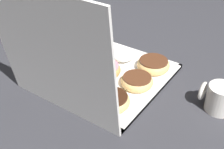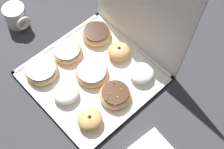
{
  "view_description": "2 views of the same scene",
  "coord_description": "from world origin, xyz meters",
  "px_view_note": "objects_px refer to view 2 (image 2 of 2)",
  "views": [
    {
      "loc": [
        -0.51,
        0.7,
        0.6
      ],
      "look_at": [
        -0.05,
        0.02,
        0.04
      ],
      "focal_mm": 46.67,
      "sensor_mm": 36.0,
      "label": 1
    },
    {
      "loc": [
        0.51,
        -0.37,
        1.04
      ],
      "look_at": [
        0.06,
        0.04,
        0.04
      ],
      "focal_mm": 53.32,
      "sensor_mm": 36.0,
      "label": 2
    }
  ],
  "objects_px": {
    "pink_frosted_donut_4": "(93,74)",
    "chocolate_frosted_donut_3": "(68,52)",
    "jelly_filled_donut_7": "(119,51)",
    "powdered_filled_donut_1": "(66,93)",
    "sprinkle_donut_5": "(114,95)",
    "chocolate_frosted_donut_6": "(97,34)",
    "chocolate_frosted_donut_0": "(42,71)",
    "coffee_mug": "(16,16)",
    "powdered_filled_donut_8": "(142,73)",
    "jelly_filled_donut_2": "(90,119)",
    "donut_box": "(92,76)"
  },
  "relations": [
    {
      "from": "powdered_filled_donut_8",
      "to": "chocolate_frosted_donut_0",
      "type": "bearing_deg",
      "value": -134.89
    },
    {
      "from": "jelly_filled_donut_2",
      "to": "coffee_mug",
      "type": "distance_m",
      "value": 0.53
    },
    {
      "from": "sprinkle_donut_5",
      "to": "donut_box",
      "type": "bearing_deg",
      "value": 177.66
    },
    {
      "from": "powdered_filled_donut_1",
      "to": "coffee_mug",
      "type": "height_order",
      "value": "coffee_mug"
    },
    {
      "from": "chocolate_frosted_donut_0",
      "to": "chocolate_frosted_donut_3",
      "type": "height_order",
      "value": "chocolate_frosted_donut_0"
    },
    {
      "from": "powdered_filled_donut_8",
      "to": "jelly_filled_donut_2",
      "type": "bearing_deg",
      "value": -87.92
    },
    {
      "from": "pink_frosted_donut_4",
      "to": "jelly_filled_donut_7",
      "type": "relative_size",
      "value": 1.43
    },
    {
      "from": "jelly_filled_donut_7",
      "to": "powdered_filled_donut_1",
      "type": "bearing_deg",
      "value": -89.62
    },
    {
      "from": "chocolate_frosted_donut_0",
      "to": "coffee_mug",
      "type": "distance_m",
      "value": 0.27
    },
    {
      "from": "jelly_filled_donut_2",
      "to": "jelly_filled_donut_7",
      "type": "height_order",
      "value": "jelly_filled_donut_7"
    },
    {
      "from": "donut_box",
      "to": "chocolate_frosted_donut_0",
      "type": "bearing_deg",
      "value": -135.74
    },
    {
      "from": "coffee_mug",
      "to": "powdered_filled_donut_1",
      "type": "bearing_deg",
      "value": -9.86
    },
    {
      "from": "powdered_filled_donut_1",
      "to": "sprinkle_donut_5",
      "type": "bearing_deg",
      "value": 43.78
    },
    {
      "from": "jelly_filled_donut_2",
      "to": "sprinkle_donut_5",
      "type": "relative_size",
      "value": 0.76
    },
    {
      "from": "powdered_filled_donut_1",
      "to": "sprinkle_donut_5",
      "type": "distance_m",
      "value": 0.17
    },
    {
      "from": "sprinkle_donut_5",
      "to": "chocolate_frosted_donut_6",
      "type": "bearing_deg",
      "value": 151.07
    },
    {
      "from": "jelly_filled_donut_7",
      "to": "powdered_filled_donut_8",
      "type": "relative_size",
      "value": 0.94
    },
    {
      "from": "powdered_filled_donut_1",
      "to": "jelly_filled_donut_2",
      "type": "height_order",
      "value": "jelly_filled_donut_2"
    },
    {
      "from": "chocolate_frosted_donut_3",
      "to": "jelly_filled_donut_7",
      "type": "distance_m",
      "value": 0.19
    },
    {
      "from": "coffee_mug",
      "to": "jelly_filled_donut_7",
      "type": "bearing_deg",
      "value": 25.15
    },
    {
      "from": "donut_box",
      "to": "sprinkle_donut_5",
      "type": "height_order",
      "value": "sprinkle_donut_5"
    },
    {
      "from": "donut_box",
      "to": "chocolate_frosted_donut_0",
      "type": "xyz_separation_m",
      "value": [
        -0.13,
        -0.13,
        0.02
      ]
    },
    {
      "from": "chocolate_frosted_donut_6",
      "to": "jelly_filled_donut_2",
      "type": "bearing_deg",
      "value": -45.04
    },
    {
      "from": "sprinkle_donut_5",
      "to": "powdered_filled_donut_1",
      "type": "bearing_deg",
      "value": -136.22
    },
    {
      "from": "pink_frosted_donut_4",
      "to": "powdered_filled_donut_8",
      "type": "height_order",
      "value": "powdered_filled_donut_8"
    },
    {
      "from": "jelly_filled_donut_2",
      "to": "jelly_filled_donut_7",
      "type": "xyz_separation_m",
      "value": [
        -0.13,
        0.26,
        0.0
      ]
    },
    {
      "from": "powdered_filled_donut_1",
      "to": "chocolate_frosted_donut_3",
      "type": "height_order",
      "value": "powdered_filled_donut_1"
    },
    {
      "from": "chocolate_frosted_donut_3",
      "to": "coffee_mug",
      "type": "distance_m",
      "value": 0.27
    },
    {
      "from": "jelly_filled_donut_2",
      "to": "coffee_mug",
      "type": "height_order",
      "value": "coffee_mug"
    },
    {
      "from": "chocolate_frosted_donut_0",
      "to": "jelly_filled_donut_2",
      "type": "bearing_deg",
      "value": 0.35
    },
    {
      "from": "jelly_filled_donut_7",
      "to": "coffee_mug",
      "type": "distance_m",
      "value": 0.43
    },
    {
      "from": "pink_frosted_donut_4",
      "to": "jelly_filled_donut_7",
      "type": "distance_m",
      "value": 0.13
    },
    {
      "from": "donut_box",
      "to": "chocolate_frosted_donut_3",
      "type": "relative_size",
      "value": 3.79
    },
    {
      "from": "powdered_filled_donut_1",
      "to": "chocolate_frosted_donut_3",
      "type": "relative_size",
      "value": 0.83
    },
    {
      "from": "coffee_mug",
      "to": "pink_frosted_donut_4",
      "type": "bearing_deg",
      "value": 7.32
    },
    {
      "from": "donut_box",
      "to": "sprinkle_donut_5",
      "type": "bearing_deg",
      "value": -2.34
    },
    {
      "from": "chocolate_frosted_donut_3",
      "to": "sprinkle_donut_5",
      "type": "bearing_deg",
      "value": 0.05
    },
    {
      "from": "jelly_filled_donut_2",
      "to": "pink_frosted_donut_4",
      "type": "xyz_separation_m",
      "value": [
        -0.13,
        0.12,
        -0.0
      ]
    },
    {
      "from": "donut_box",
      "to": "jelly_filled_donut_7",
      "type": "xyz_separation_m",
      "value": [
        -0.0,
        0.13,
        0.03
      ]
    },
    {
      "from": "jelly_filled_donut_2",
      "to": "chocolate_frosted_donut_6",
      "type": "xyz_separation_m",
      "value": [
        -0.25,
        0.25,
        -0.0
      ]
    },
    {
      "from": "pink_frosted_donut_4",
      "to": "chocolate_frosted_donut_3",
      "type": "bearing_deg",
      "value": -178.26
    },
    {
      "from": "donut_box",
      "to": "coffee_mug",
      "type": "height_order",
      "value": "coffee_mug"
    },
    {
      "from": "chocolate_frosted_donut_6",
      "to": "powdered_filled_donut_8",
      "type": "xyz_separation_m",
      "value": [
        0.24,
        -0.0,
        0.0
      ]
    },
    {
      "from": "chocolate_frosted_donut_0",
      "to": "powdered_filled_donut_8",
      "type": "xyz_separation_m",
      "value": [
        0.25,
        0.25,
        0.0
      ]
    },
    {
      "from": "chocolate_frosted_donut_6",
      "to": "coffee_mug",
      "type": "bearing_deg",
      "value": -146.34
    },
    {
      "from": "jelly_filled_donut_7",
      "to": "powdered_filled_donut_8",
      "type": "xyz_separation_m",
      "value": [
        0.12,
        -0.0,
        -0.0
      ]
    },
    {
      "from": "pink_frosted_donut_4",
      "to": "powdered_filled_donut_8",
      "type": "bearing_deg",
      "value": 47.36
    },
    {
      "from": "chocolate_frosted_donut_3",
      "to": "jelly_filled_donut_7",
      "type": "bearing_deg",
      "value": 46.37
    },
    {
      "from": "powdered_filled_donut_8",
      "to": "jelly_filled_donut_7",
      "type": "bearing_deg",
      "value": 177.93
    },
    {
      "from": "jelly_filled_donut_2",
      "to": "sprinkle_donut_5",
      "type": "xyz_separation_m",
      "value": [
        -0.01,
        0.12,
        -0.0
      ]
    }
  ]
}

